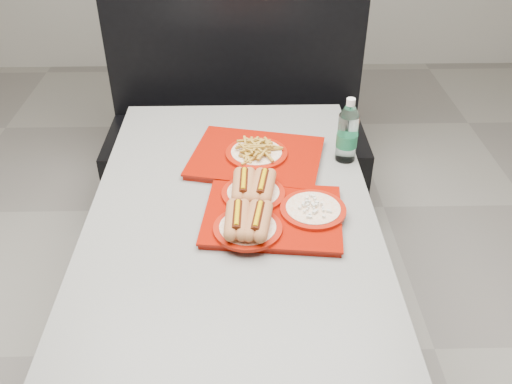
{
  "coord_description": "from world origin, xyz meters",
  "views": [
    {
      "loc": [
        0.05,
        -1.4,
        1.78
      ],
      "look_at": [
        0.08,
        -0.06,
        0.83
      ],
      "focal_mm": 38.0,
      "sensor_mm": 36.0,
      "label": 1
    }
  ],
  "objects_px": {
    "tray_near": "(267,210)",
    "water_bottle": "(347,134)",
    "booth_bench": "(237,132)",
    "diner_table": "(233,242)",
    "tray_far": "(256,155)"
  },
  "relations": [
    {
      "from": "booth_bench",
      "to": "diner_table",
      "type": "bearing_deg",
      "value": -90.0
    },
    {
      "from": "diner_table",
      "to": "booth_bench",
      "type": "xyz_separation_m",
      "value": [
        0.0,
        1.09,
        -0.18
      ]
    },
    {
      "from": "booth_bench",
      "to": "tray_far",
      "type": "bearing_deg",
      "value": -84.29
    },
    {
      "from": "booth_bench",
      "to": "tray_near",
      "type": "xyz_separation_m",
      "value": [
        0.11,
        -1.18,
        0.38
      ]
    },
    {
      "from": "diner_table",
      "to": "water_bottle",
      "type": "relative_size",
      "value": 5.97
    },
    {
      "from": "diner_table",
      "to": "water_bottle",
      "type": "height_order",
      "value": "water_bottle"
    },
    {
      "from": "diner_table",
      "to": "tray_far",
      "type": "xyz_separation_m",
      "value": [
        0.08,
        0.25,
        0.19
      ]
    },
    {
      "from": "booth_bench",
      "to": "tray_near",
      "type": "relative_size",
      "value": 2.99
    },
    {
      "from": "tray_near",
      "to": "tray_far",
      "type": "relative_size",
      "value": 0.87
    },
    {
      "from": "tray_near",
      "to": "water_bottle",
      "type": "distance_m",
      "value": 0.46
    },
    {
      "from": "tray_near",
      "to": "tray_far",
      "type": "bearing_deg",
      "value": 94.21
    },
    {
      "from": "booth_bench",
      "to": "water_bottle",
      "type": "bearing_deg",
      "value": -64.2
    },
    {
      "from": "diner_table",
      "to": "water_bottle",
      "type": "bearing_deg",
      "value": 32.57
    },
    {
      "from": "water_bottle",
      "to": "booth_bench",
      "type": "bearing_deg",
      "value": 115.8
    },
    {
      "from": "diner_table",
      "to": "booth_bench",
      "type": "relative_size",
      "value": 1.05
    }
  ]
}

